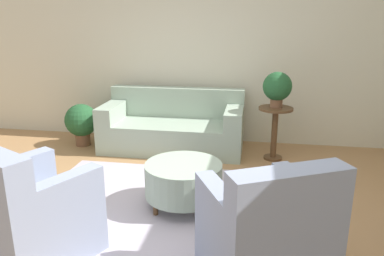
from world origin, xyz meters
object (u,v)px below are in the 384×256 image
Objects in this scene: couch at (173,128)px; ottoman_table at (184,179)px; armchair_left at (29,215)px; side_table at (275,125)px; potted_plant_floor at (81,122)px; armchair_right at (267,237)px; potted_plant_on_side_table at (277,87)px.

couch is 2.59× the size of ottoman_table.
side_table is (1.97, 2.57, 0.09)m from armchair_left.
potted_plant_floor is (-1.38, -0.09, 0.06)m from couch.
side_table is at bearing -8.06° from couch.
side_table is (0.15, 2.57, 0.09)m from armchair_right.
couch is 4.28× the size of potted_plant_on_side_table.
potted_plant_on_side_table is at bearing -2.30° from potted_plant_floor.
side_table is at bearing 90.00° from potted_plant_on_side_table.
couch reaches higher than side_table.
side_table reaches higher than ottoman_table.
side_table is 1.14× the size of potted_plant_floor.
armchair_right reaches higher than ottoman_table.
armchair_right is 1.45× the size of side_table.
potted_plant_floor is at bearing 177.70° from side_table.
couch is 1.60m from potted_plant_on_side_table.
potted_plant_on_side_table is 2.89m from potted_plant_floor.
couch is at bearing 171.94° from potted_plant_on_side_table.
armchair_right is at bearing -93.45° from potted_plant_on_side_table.
potted_plant_on_side_table is at bearing 52.44° from armchair_left.
potted_plant_floor is at bearing 134.81° from armchair_right.
potted_plant_floor is (-2.66, 2.68, -0.01)m from armchair_right.
armchair_right is at bearing -45.19° from potted_plant_floor.
ottoman_table is at bearing 45.62° from armchair_left.
ottoman_table is at bearing 127.31° from armchair_right.
ottoman_table is (1.02, 1.05, -0.09)m from armchair_left.
potted_plant_floor reaches higher than ottoman_table.
potted_plant_on_side_table is at bearing 57.99° from ottoman_table.
armchair_right is 1.32m from ottoman_table.
armchair_left is 2.81m from potted_plant_floor.
ottoman_table is 1.80m from side_table.
armchair_right is 2.64m from potted_plant_on_side_table.
armchair_left is at bearing -101.04° from couch.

